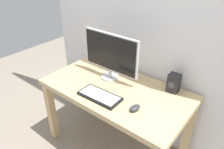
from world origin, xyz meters
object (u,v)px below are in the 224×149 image
at_px(speaker_right, 174,83).
at_px(desk, 116,98).
at_px(monitor, 110,54).
at_px(keyboard_primary, 100,96).
at_px(mouse, 135,108).

bearing_deg(speaker_right, desk, -146.70).
distance_m(desk, monitor, 0.39).
bearing_deg(monitor, desk, -35.81).
distance_m(desk, keyboard_primary, 0.23).
relative_size(desk, speaker_right, 7.96).
bearing_deg(mouse, desk, 162.02).
height_order(mouse, speaker_right, speaker_right).
bearing_deg(keyboard_primary, monitor, 113.71).
relative_size(desk, monitor, 2.25).
distance_m(monitor, keyboard_primary, 0.40).
xyz_separation_m(desk, speaker_right, (0.41, 0.27, 0.19)).
xyz_separation_m(desk, monitor, (-0.16, 0.11, 0.35)).
distance_m(monitor, speaker_right, 0.61).
xyz_separation_m(monitor, keyboard_primary, (0.13, -0.31, -0.23)).
distance_m(monitor, mouse, 0.57).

